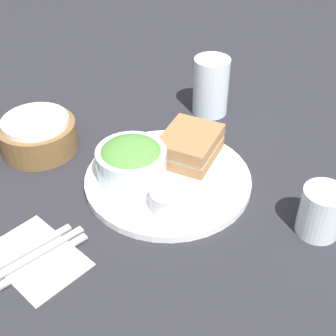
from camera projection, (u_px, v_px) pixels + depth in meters
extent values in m
plane|color=#232328|center=(168.00, 182.00, 0.90)|extent=(4.00, 4.00, 0.00)
cylinder|color=silver|center=(168.00, 179.00, 0.90)|extent=(0.32, 0.32, 0.01)
cube|color=olive|center=(190.00, 151.00, 0.93)|extent=(0.15, 0.14, 0.02)
cube|color=silver|center=(190.00, 145.00, 0.92)|extent=(0.15, 0.13, 0.01)
cube|color=olive|center=(190.00, 139.00, 0.92)|extent=(0.15, 0.14, 0.02)
cylinder|color=silver|center=(132.00, 163.00, 0.88)|extent=(0.13, 0.13, 0.06)
ellipsoid|color=#4C8438|center=(131.00, 156.00, 0.87)|extent=(0.12, 0.12, 0.06)
cylinder|color=#B7B7BC|center=(167.00, 200.00, 0.81)|extent=(0.06, 0.06, 0.04)
sphere|color=orange|center=(150.00, 144.00, 0.94)|extent=(0.04, 0.04, 0.04)
cylinder|color=silver|center=(211.00, 86.00, 1.06)|extent=(0.08, 0.08, 0.13)
cylinder|color=brown|center=(38.00, 137.00, 0.97)|extent=(0.16, 0.16, 0.06)
cylinder|color=white|center=(35.00, 122.00, 0.94)|extent=(0.13, 0.13, 0.01)
cube|color=beige|center=(36.00, 257.00, 0.75)|extent=(0.11, 0.16, 0.00)
cube|color=#B2B2B7|center=(41.00, 262.00, 0.74)|extent=(0.17, 0.03, 0.01)
cube|color=#B2B2B7|center=(36.00, 255.00, 0.75)|extent=(0.18, 0.03, 0.01)
cube|color=#B2B2B7|center=(30.00, 249.00, 0.76)|extent=(0.15, 0.03, 0.01)
cylinder|color=silver|center=(321.00, 212.00, 0.77)|extent=(0.07, 0.07, 0.09)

